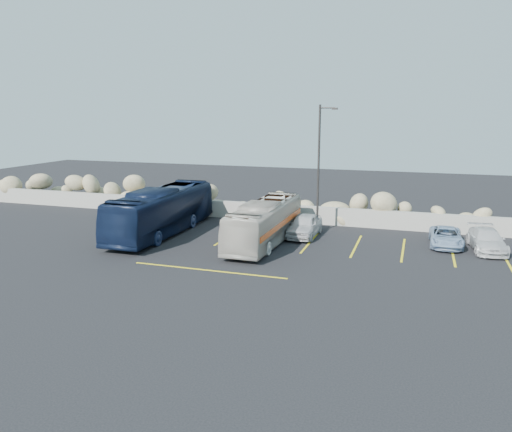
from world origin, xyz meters
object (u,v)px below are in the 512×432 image
(tour_coach, at_px, (162,211))
(car_c, at_px, (487,240))
(car_d, at_px, (446,237))
(car_a, at_px, (305,225))
(lamppost, at_px, (319,165))
(vintage_bus, at_px, (265,222))

(tour_coach, relative_size, car_c, 2.58)
(tour_coach, bearing_deg, car_d, 7.56)
(car_a, distance_m, car_c, 10.34)
(lamppost, height_order, car_c, lamppost)
(car_c, distance_m, car_d, 2.14)
(car_a, bearing_deg, car_d, 4.05)
(vintage_bus, relative_size, car_a, 2.24)
(vintage_bus, relative_size, car_c, 2.21)
(lamppost, relative_size, car_d, 2.09)
(lamppost, bearing_deg, car_d, -6.44)
(car_a, height_order, car_c, car_a)
(tour_coach, bearing_deg, vintage_bus, -2.51)
(vintage_bus, bearing_deg, car_d, 15.62)
(vintage_bus, bearing_deg, lamppost, 56.06)
(car_c, bearing_deg, vintage_bus, -174.90)
(lamppost, distance_m, tour_coach, 10.26)
(vintage_bus, xyz_separation_m, car_c, (12.19, 2.35, -0.66))
(tour_coach, bearing_deg, car_c, 5.68)
(car_a, xyz_separation_m, car_c, (10.34, 0.01, -0.09))
(vintage_bus, distance_m, car_d, 10.45)
(lamppost, distance_m, vintage_bus, 5.27)
(vintage_bus, xyz_separation_m, car_a, (1.85, 2.34, -0.57))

